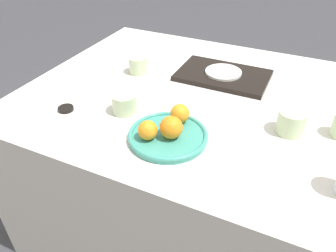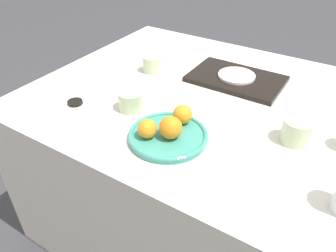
{
  "view_description": "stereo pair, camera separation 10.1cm",
  "coord_description": "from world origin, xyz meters",
  "views": [
    {
      "loc": [
        0.33,
        -1.06,
        1.37
      ],
      "look_at": [
        -0.02,
        -0.31,
        0.78
      ],
      "focal_mm": 35.0,
      "sensor_mm": 36.0,
      "label": 1
    },
    {
      "loc": [
        0.42,
        -1.01,
        1.37
      ],
      "look_at": [
        -0.02,
        -0.31,
        0.78
      ],
      "focal_mm": 35.0,
      "sensor_mm": 36.0,
      "label": 2
    }
  ],
  "objects": [
    {
      "name": "side_plate",
      "position": [
        0.01,
        0.17,
        0.76
      ],
      "size": [
        0.15,
        0.15,
        0.01
      ],
      "color": "silver",
      "rests_on": "serving_tray"
    },
    {
      "name": "orange_1",
      "position": [
        -0.02,
        -0.23,
        0.78
      ],
      "size": [
        0.06,
        0.06,
        0.06
      ],
      "color": "orange",
      "rests_on": "fruit_platter"
    },
    {
      "name": "orange_0",
      "position": [
        -0.01,
        -0.32,
        0.78
      ],
      "size": [
        0.07,
        0.07,
        0.07
      ],
      "color": "orange",
      "rests_on": "fruit_platter"
    },
    {
      "name": "cup_0",
      "position": [
        -0.34,
        0.06,
        0.77
      ],
      "size": [
        0.08,
        0.08,
        0.07
      ],
      "color": "#B7CC9E",
      "rests_on": "table"
    },
    {
      "name": "soy_dish",
      "position": [
        -0.42,
        -0.32,
        0.74
      ],
      "size": [
        0.06,
        0.06,
        0.01
      ],
      "color": "black",
      "rests_on": "table"
    },
    {
      "name": "cup_2",
      "position": [
        -0.23,
        -0.24,
        0.77
      ],
      "size": [
        0.09,
        0.09,
        0.07
      ],
      "color": "#B7CC9E",
      "rests_on": "table"
    },
    {
      "name": "serving_tray",
      "position": [
        0.01,
        0.17,
        0.74
      ],
      "size": [
        0.38,
        0.25,
        0.02
      ],
      "color": "black",
      "rests_on": "table"
    },
    {
      "name": "cup_3",
      "position": [
        0.32,
        -0.11,
        0.77
      ],
      "size": [
        0.09,
        0.09,
        0.08
      ],
      "color": "#B7CC9E",
      "rests_on": "table"
    },
    {
      "name": "ground_plane",
      "position": [
        0.0,
        0.0,
        0.0
      ],
      "size": [
        12.0,
        12.0,
        0.0
      ],
      "primitive_type": "plane",
      "color": "#38383D"
    },
    {
      "name": "orange_2",
      "position": [
        -0.07,
        -0.36,
        0.78
      ],
      "size": [
        0.06,
        0.06,
        0.06
      ],
      "color": "orange",
      "rests_on": "fruit_platter"
    },
    {
      "name": "table",
      "position": [
        0.0,
        0.0,
        0.37
      ],
      "size": [
        1.4,
        1.09,
        0.73
      ],
      "color": "silver",
      "rests_on": "ground_plane"
    },
    {
      "name": "fruit_platter",
      "position": [
        -0.02,
        -0.31,
        0.74
      ],
      "size": [
        0.25,
        0.25,
        0.02
      ],
      "color": "teal",
      "rests_on": "table"
    }
  ]
}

